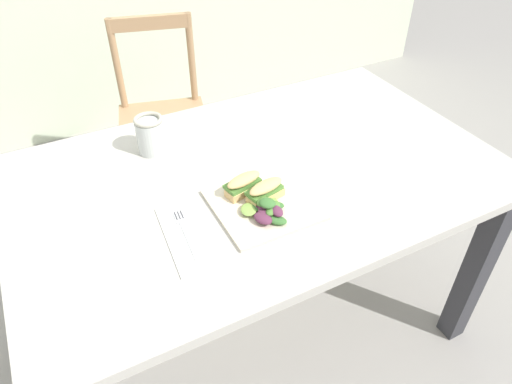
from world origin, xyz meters
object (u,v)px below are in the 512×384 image
(mason_jar_iced_tea, at_px, (151,136))
(sandwich_half_back, at_px, (244,184))
(chair_wooden_far, at_px, (163,117))
(fork_on_napkin, at_px, (185,230))
(dining_table, at_px, (259,201))
(sandwich_half_front, at_px, (265,191))
(plate_lunch, at_px, (263,205))

(mason_jar_iced_tea, bearing_deg, sandwich_half_back, -64.41)
(chair_wooden_far, relative_size, fork_on_napkin, 4.68)
(dining_table, bearing_deg, chair_wooden_far, 91.19)
(sandwich_half_back, bearing_deg, sandwich_half_front, -53.69)
(dining_table, relative_size, chair_wooden_far, 1.63)
(sandwich_half_front, bearing_deg, plate_lunch, -137.21)
(dining_table, distance_m, sandwich_half_front, 0.21)
(mason_jar_iced_tea, bearing_deg, dining_table, -44.96)
(sandwich_half_back, bearing_deg, fork_on_napkin, -162.05)
(chair_wooden_far, bearing_deg, sandwich_half_front, -91.70)
(dining_table, bearing_deg, sandwich_half_front, -111.13)
(plate_lunch, relative_size, fork_on_napkin, 1.37)
(sandwich_half_front, xyz_separation_m, sandwich_half_back, (-0.04, 0.05, 0.00))
(plate_lunch, distance_m, fork_on_napkin, 0.22)
(plate_lunch, bearing_deg, sandwich_half_front, 42.79)
(dining_table, distance_m, chair_wooden_far, 0.95)
(plate_lunch, xyz_separation_m, sandwich_half_back, (-0.02, 0.07, 0.03))
(sandwich_half_front, distance_m, fork_on_napkin, 0.24)
(sandwich_half_front, distance_m, mason_jar_iced_tea, 0.42)
(sandwich_half_back, height_order, mason_jar_iced_tea, mason_jar_iced_tea)
(plate_lunch, height_order, fork_on_napkin, plate_lunch)
(plate_lunch, relative_size, sandwich_half_back, 2.27)
(chair_wooden_far, xyz_separation_m, sandwich_half_front, (-0.03, -1.06, 0.33))
(chair_wooden_far, relative_size, sandwich_half_front, 7.73)
(dining_table, relative_size, plate_lunch, 5.57)
(mason_jar_iced_tea, bearing_deg, plate_lunch, -65.24)
(chair_wooden_far, xyz_separation_m, sandwich_half_back, (-0.07, -1.01, 0.33))
(plate_lunch, bearing_deg, fork_on_napkin, 179.31)
(sandwich_half_back, relative_size, mason_jar_iced_tea, 0.96)
(fork_on_napkin, relative_size, mason_jar_iced_tea, 1.58)
(sandwich_half_front, xyz_separation_m, mason_jar_iced_tea, (-0.19, 0.38, 0.01))
(plate_lunch, distance_m, mason_jar_iced_tea, 0.43)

